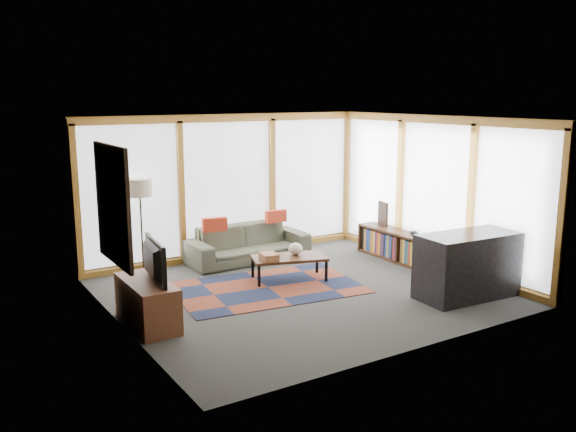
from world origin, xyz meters
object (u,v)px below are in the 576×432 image
floor_lamp (142,228)px  coffee_table (289,268)px  bookshelf (404,248)px  bar_counter (467,265)px  television (148,261)px  tv_console (147,303)px  sofa (248,244)px

floor_lamp → coffee_table: bearing=-38.0°
bookshelf → bar_counter: 1.97m
coffee_table → bar_counter: 2.76m
television → bar_counter: television is taller
bookshelf → tv_console: 4.91m
floor_lamp → bookshelf: floor_lamp is taller
sofa → coffee_table: 1.37m
floor_lamp → tv_console: (-0.68, -2.18, -0.51)m
floor_lamp → coffee_table: size_ratio=1.38×
coffee_table → bar_counter: (1.79, -2.08, 0.28)m
floor_lamp → television: floor_lamp is taller
coffee_table → bookshelf: 2.30m
bookshelf → tv_console: tv_console is taller
coffee_table → bookshelf: bookshelf is taller
floor_lamp → bookshelf: 4.55m
tv_console → television: (0.03, -0.03, 0.57)m
coffee_table → television: (-2.56, -0.72, 0.67)m
sofa → floor_lamp: bearing=175.8°
tv_console → television: 0.57m
sofa → tv_console: size_ratio=1.83×
sofa → bookshelf: 2.78m
bookshelf → television: 4.92m
sofa → coffee_table: size_ratio=1.86×
floor_lamp → bar_counter: (3.69, -3.57, -0.33)m
bookshelf → tv_console: size_ratio=1.79×
sofa → coffee_table: sofa is taller
bookshelf → floor_lamp: bearing=158.2°
coffee_table → bar_counter: size_ratio=0.78×
floor_lamp → tv_console: bearing=-107.4°
bookshelf → bar_counter: bearing=-105.0°
bar_counter → floor_lamp: bearing=139.7°
coffee_table → tv_console: (-2.59, -0.69, 0.10)m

